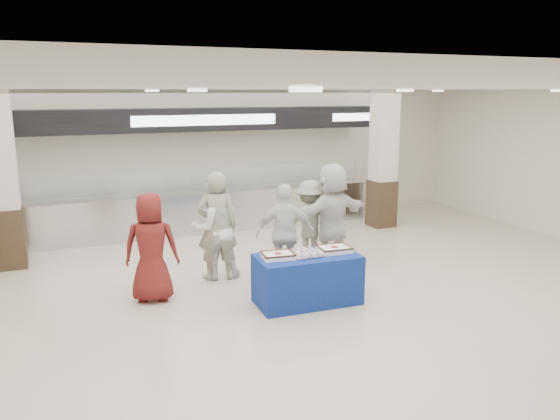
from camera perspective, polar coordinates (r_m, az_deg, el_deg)
name	(u,v)px	position (r m, az deg, el deg)	size (l,w,h in m)	color
ground	(307,317)	(7.95, 2.83, -11.11)	(14.00, 14.00, 0.00)	beige
serving_line	(204,181)	(12.54, -7.93, 3.00)	(8.70, 0.85, 2.80)	silver
column_left	(3,185)	(10.91, -26.96, 2.37)	(0.55, 0.55, 3.20)	#322416
column_right	(383,162)	(13.05, 10.72, 4.91)	(0.55, 0.55, 3.20)	#322416
display_table	(307,279)	(8.33, 2.87, -7.23)	(1.55, 0.78, 0.75)	navy
sheet_cake_left	(278,255)	(8.06, -0.22, -4.73)	(0.50, 0.41, 0.10)	white
sheet_cake_right	(334,249)	(8.41, 5.69, -4.05)	(0.51, 0.41, 0.10)	white
cupcake_tray	(307,253)	(8.21, 2.83, -4.52)	(0.47, 0.36, 0.07)	#ABACB0
civilian_maroon	(151,247)	(8.51, -13.31, -3.82)	(0.83, 0.54, 1.69)	maroon
soldier_a	(217,226)	(9.24, -6.59, -1.71)	(0.68, 0.45, 1.87)	gray
chef_tall	(215,229)	(9.37, -6.77, -1.94)	(0.84, 0.66, 1.74)	white
chef_short	(285,233)	(9.10, 0.57, -2.47)	(0.98, 0.41, 1.68)	white
soldier_b	(310,223)	(10.08, 3.10, -1.32)	(1.02, 0.58, 1.57)	gray
civilian_white	(332,216)	(9.89, 5.44, -0.60)	(1.78, 0.57, 1.92)	white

